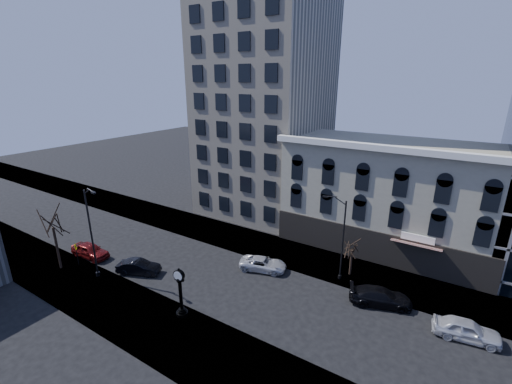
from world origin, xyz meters
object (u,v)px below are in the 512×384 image
Objects in this scene: car_near_a at (90,250)px; warning_sign at (76,250)px; street_lamp_near at (90,210)px; street_clock at (181,294)px; car_near_b at (139,267)px.

warning_sign is at bearing -162.19° from car_near_a.
car_near_a is at bearing 165.57° from street_lamp_near.
warning_sign is at bearing 171.57° from street_clock.
street_lamp_near reaches higher than street_clock.
car_near_a is at bearing 70.33° from car_near_b.
car_near_a is (-4.93, 2.11, -6.40)m from street_lamp_near.
car_near_b is at bearing -89.90° from car_near_a.
street_lamp_near is 6.76m from warning_sign.
car_near_b is at bearing 154.93° from street_clock.
street_lamp_near is at bearing 11.05° from warning_sign.
warning_sign is at bearing 86.66° from car_near_b.
street_lamp_near reaches higher than car_near_b.
car_near_a is (-0.77, 1.85, -1.09)m from warning_sign.
street_lamp_near is 8.35m from car_near_a.
car_near_a is at bearing 164.67° from street_clock.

